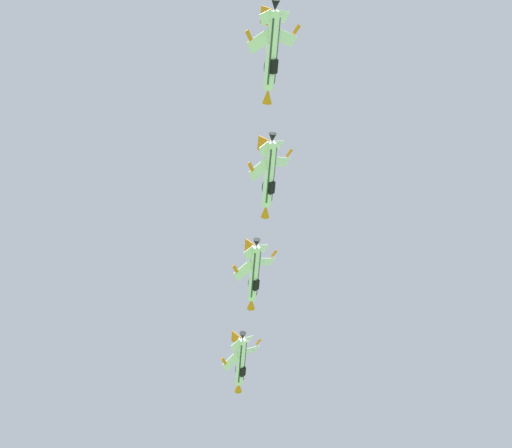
{
  "coord_description": "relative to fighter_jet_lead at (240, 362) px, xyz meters",
  "views": [
    {
      "loc": [
        -3.11,
        -7.89,
        1.93
      ],
      "look_at": [
        26.96,
        41.66,
        101.07
      ],
      "focal_mm": 44.43,
      "sensor_mm": 36.0,
      "label": 1
    }
  ],
  "objects": [
    {
      "name": "fighter_jet_lead",
      "position": [
        0.0,
        0.0,
        0.0
      ],
      "size": [
        9.64,
        14.83,
        6.92
      ],
      "rotation": [
        0.0,
        -0.74,
        5.81
      ],
      "color": "white"
    },
    {
      "name": "fighter_jet_left_wing",
      "position": [
        -8.91,
        -20.04,
        0.41
      ],
      "size": [
        9.79,
        14.83,
        6.53
      ],
      "rotation": [
        0.0,
        -0.69,
        5.81
      ],
      "color": "white"
    },
    {
      "name": "fighter_jet_right_wing",
      "position": [
        -17.62,
        -39.42,
        -0.43
      ],
      "size": [
        9.51,
        14.83,
        7.22
      ],
      "rotation": [
        0.0,
        -0.78,
        5.81
      ],
      "color": "white"
    },
    {
      "name": "fighter_jet_left_outer",
      "position": [
        -28.55,
        -57.72,
        -1.2
      ],
      "size": [
        9.82,
        14.83,
        6.44
      ],
      "rotation": [
        0.0,
        -0.68,
        5.81
      ],
      "color": "white"
    }
  ]
}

